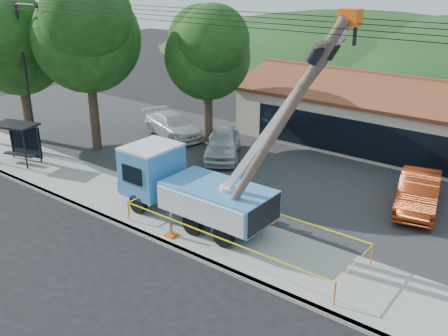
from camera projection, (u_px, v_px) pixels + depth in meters
ground at (135, 271)px, 18.95m from camera, size 120.00×120.00×0.00m
curb at (173, 247)px, 20.47m from camera, size 60.00×0.25×0.15m
sidewalk at (203, 229)px, 21.87m from camera, size 60.00×4.00×0.15m
parking_lot at (295, 174)px, 27.77m from camera, size 60.00×12.00×0.10m
strip_mall at (418, 123)px, 30.70m from camera, size 22.50×8.53×4.67m
streetlight at (27, 70)px, 28.47m from camera, size 2.13×0.22×9.00m
tree_west_near at (86, 28)px, 28.85m from camera, size 7.56×6.72×10.80m
tree_west_far at (17, 41)px, 30.94m from camera, size 6.84×6.08×9.48m
tree_lot at (207, 48)px, 30.18m from camera, size 6.30×5.60×8.94m
hill_west at (358, 53)px, 67.93m from camera, size 78.40×56.00×28.00m
utility_truck at (191, 185)px, 22.08m from camera, size 10.77×3.99×9.40m
leaning_pole at (275, 133)px, 17.84m from camera, size 5.51×1.97×9.32m
bus_shelter at (18, 134)px, 28.66m from camera, size 2.76×2.11×2.36m
caution_tape at (240, 226)px, 20.55m from camera, size 10.12×3.21×0.93m
car_silver at (223, 159)px, 30.19m from camera, size 4.38×5.26×1.69m
car_red at (416, 210)px, 23.76m from camera, size 2.87×5.33×1.67m
car_white at (173, 138)px, 33.94m from camera, size 5.75×3.68×1.55m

